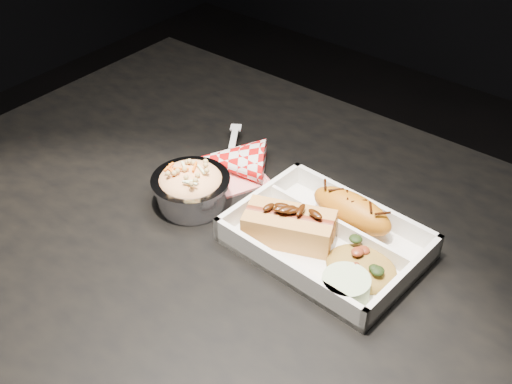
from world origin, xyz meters
TOP-DOWN VIEW (x-y plane):
  - dining_table at (0.00, 0.00)m, footprint 1.20×0.80m
  - food_tray at (0.05, 0.05)m, footprint 0.26×0.19m
  - fried_pastry at (0.06, 0.10)m, footprint 0.13×0.06m
  - hotdog at (0.01, 0.02)m, footprint 0.13×0.10m
  - fried_rice_mound at (0.12, 0.03)m, footprint 0.10×0.09m
  - cupcake_liner at (0.13, -0.02)m, footprint 0.06×0.06m
  - foil_coleslaw_cup at (-0.15, 0.00)m, footprint 0.12×0.12m
  - napkin_fork at (-0.17, 0.10)m, footprint 0.15×0.16m

SIDE VIEW (x-z plane):
  - dining_table at x=0.00m, z-range 0.28..1.03m
  - food_tray at x=0.05m, z-range 0.74..0.78m
  - napkin_fork at x=-0.17m, z-range 0.72..0.82m
  - cupcake_liner at x=0.13m, z-range 0.76..0.79m
  - fried_rice_mound at x=0.12m, z-range 0.76..0.79m
  - fried_pastry at x=0.06m, z-range 0.76..0.81m
  - hotdog at x=0.01m, z-range 0.75..0.81m
  - foil_coleslaw_cup at x=-0.15m, z-range 0.75..0.82m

